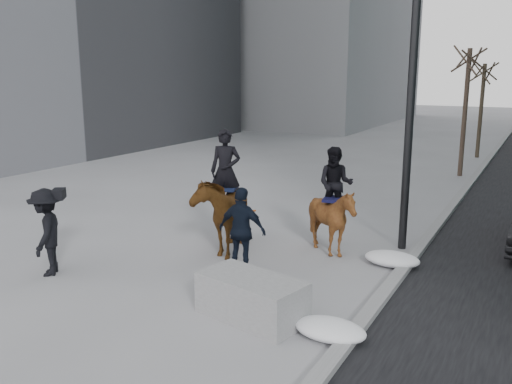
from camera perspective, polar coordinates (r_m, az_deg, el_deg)
The scene contains 11 objects.
ground at distance 10.89m, azimuth -3.05°, elevation -8.94°, with size 120.00×120.00×0.00m, color gray.
curb at distance 19.17m, azimuth 20.90°, elevation -0.11°, with size 0.25×90.00×0.12m, color gray.
planter at distance 9.06m, azimuth -0.47°, elevation -11.07°, with size 1.79×0.89×0.71m, color gray.
tree_near at distance 22.39m, azimuth 21.17°, elevation 8.40°, with size 1.20×1.20×5.39m, color #35271F, non-canonical shape.
tree_far at distance 27.66m, azimuth 22.63°, elevation 8.35°, with size 1.20×1.20×4.84m, color #372E20, non-canonical shape.
mounted_left at distance 12.25m, azimuth -3.50°, elevation -1.48°, with size 1.59×2.32×2.74m.
mounted_right at distance 12.06m, azimuth 8.08°, elevation -2.11°, with size 1.49×1.62×2.39m.
feeder at distance 10.89m, azimuth -1.46°, elevation -4.05°, with size 1.04×0.88×1.75m.
camera_crew at distance 11.54m, azimuth -21.19°, elevation -3.92°, with size 1.19×1.30×1.75m.
lamppost at distance 12.63m, azimuth 16.64°, elevation 16.62°, with size 0.25×2.19×9.09m.
snow_piles at distance 10.21m, azimuth 11.61°, elevation -9.82°, with size 1.16×4.34×0.29m.
Camera 1 is at (5.33, -8.62, 3.99)m, focal length 38.00 mm.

